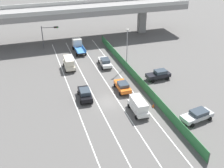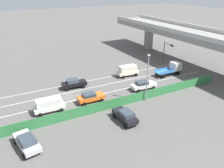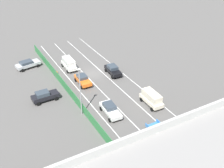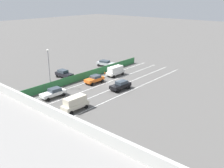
{
  "view_description": "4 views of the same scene",
  "coord_description": "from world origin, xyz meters",
  "px_view_note": "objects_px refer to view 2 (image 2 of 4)",
  "views": [
    {
      "loc": [
        -10.55,
        -34.33,
        22.7
      ],
      "look_at": [
        1.28,
        1.74,
        2.03
      ],
      "focal_mm": 43.93,
      "sensor_mm": 36.0,
      "label": 1
    },
    {
      "loc": [
        33.87,
        -9.99,
        17.52
      ],
      "look_at": [
        2.43,
        6.94,
        1.87
      ],
      "focal_mm": 36.8,
      "sensor_mm": 36.0,
      "label": 2
    },
    {
      "loc": [
        19.43,
        41.94,
        25.18
      ],
      "look_at": [
        0.01,
        7.2,
        1.4
      ],
      "focal_mm": 43.96,
      "sensor_mm": 36.0,
      "label": 3
    },
    {
      "loc": [
        -31.26,
        37.02,
        16.97
      ],
      "look_at": [
        -1.28,
        2.43,
        0.81
      ],
      "focal_mm": 40.06,
      "sensor_mm": 36.0,
      "label": 4
    }
  ],
  "objects_px": {
    "flatbed_truck_blue": "(172,69)",
    "traffic_cone": "(59,118)",
    "car_sedan_black": "(74,83)",
    "parked_sedan_dark": "(125,116)",
    "car_sedan_white": "(143,85)",
    "car_taxi_orange": "(91,97)",
    "car_van_cream": "(128,70)",
    "traffic_light": "(167,49)",
    "street_lamp": "(148,74)",
    "parked_wagon_silver": "(27,142)",
    "car_van_white": "(49,105)"
  },
  "relations": [
    {
      "from": "car_taxi_orange",
      "to": "car_van_cream",
      "type": "bearing_deg",
      "value": 121.31
    },
    {
      "from": "car_sedan_black",
      "to": "car_van_white",
      "type": "bearing_deg",
      "value": -43.29
    },
    {
      "from": "car_taxi_orange",
      "to": "traffic_cone",
      "type": "bearing_deg",
      "value": -65.96
    },
    {
      "from": "car_sedan_black",
      "to": "flatbed_truck_blue",
      "type": "xyz_separation_m",
      "value": [
        3.21,
        20.42,
        0.35
      ]
    },
    {
      "from": "car_taxi_orange",
      "to": "flatbed_truck_blue",
      "type": "bearing_deg",
      "value": 99.31
    },
    {
      "from": "street_lamp",
      "to": "car_sedan_black",
      "type": "bearing_deg",
      "value": -139.76
    },
    {
      "from": "car_sedan_black",
      "to": "traffic_cone",
      "type": "bearing_deg",
      "value": -31.09
    },
    {
      "from": "flatbed_truck_blue",
      "to": "traffic_cone",
      "type": "height_order",
      "value": "flatbed_truck_blue"
    },
    {
      "from": "street_lamp",
      "to": "parked_wagon_silver",
      "type": "bearing_deg",
      "value": -80.55
    },
    {
      "from": "car_van_white",
      "to": "parked_sedan_dark",
      "type": "xyz_separation_m",
      "value": [
        7.56,
        8.54,
        -0.27
      ]
    },
    {
      "from": "parked_wagon_silver",
      "to": "car_van_cream",
      "type": "bearing_deg",
      "value": 121.87
    },
    {
      "from": "car_van_cream",
      "to": "traffic_light",
      "type": "distance_m",
      "value": 12.47
    },
    {
      "from": "car_sedan_black",
      "to": "parked_sedan_dark",
      "type": "bearing_deg",
      "value": 9.9
    },
    {
      "from": "car_sedan_black",
      "to": "traffic_cone",
      "type": "distance_m",
      "value": 10.74
    },
    {
      "from": "car_taxi_orange",
      "to": "car_sedan_black",
      "type": "height_order",
      "value": "car_sedan_black"
    },
    {
      "from": "parked_sedan_dark",
      "to": "car_sedan_white",
      "type": "bearing_deg",
      "value": 131.98
    },
    {
      "from": "car_taxi_orange",
      "to": "car_van_cream",
      "type": "distance_m",
      "value": 13.13
    },
    {
      "from": "street_lamp",
      "to": "traffic_cone",
      "type": "distance_m",
      "value": 14.93
    },
    {
      "from": "car_taxi_orange",
      "to": "car_van_cream",
      "type": "xyz_separation_m",
      "value": [
        -6.82,
        11.22,
        0.37
      ]
    },
    {
      "from": "car_van_cream",
      "to": "flatbed_truck_blue",
      "type": "distance_m",
      "value": 9.37
    },
    {
      "from": "flatbed_truck_blue",
      "to": "traffic_light",
      "type": "xyz_separation_m",
      "value": [
        -5.82,
        3.36,
        2.43
      ]
    },
    {
      "from": "flatbed_truck_blue",
      "to": "traffic_light",
      "type": "relative_size",
      "value": 1.09
    },
    {
      "from": "street_lamp",
      "to": "car_van_cream",
      "type": "bearing_deg",
      "value": 163.87
    },
    {
      "from": "flatbed_truck_blue",
      "to": "car_taxi_orange",
      "type": "bearing_deg",
      "value": -80.69
    },
    {
      "from": "parked_wagon_silver",
      "to": "traffic_light",
      "type": "relative_size",
      "value": 0.95
    },
    {
      "from": "car_van_cream",
      "to": "car_sedan_white",
      "type": "bearing_deg",
      "value": -8.19
    },
    {
      "from": "car_sedan_white",
      "to": "car_taxi_orange",
      "type": "height_order",
      "value": "car_sedan_white"
    },
    {
      "from": "parked_wagon_silver",
      "to": "street_lamp",
      "type": "xyz_separation_m",
      "value": [
        -3.18,
        19.13,
        3.8
      ]
    },
    {
      "from": "car_taxi_orange",
      "to": "traffic_cone",
      "type": "relative_size",
      "value": 7.45
    },
    {
      "from": "car_van_white",
      "to": "car_sedan_white",
      "type": "height_order",
      "value": "car_van_white"
    },
    {
      "from": "flatbed_truck_blue",
      "to": "street_lamp",
      "type": "xyz_separation_m",
      "value": [
        7.06,
        -11.73,
        3.39
      ]
    },
    {
      "from": "car_sedan_white",
      "to": "parked_wagon_silver",
      "type": "bearing_deg",
      "value": -71.93
    },
    {
      "from": "car_van_cream",
      "to": "traffic_cone",
      "type": "relative_size",
      "value": 7.72
    },
    {
      "from": "traffic_cone",
      "to": "car_taxi_orange",
      "type": "bearing_deg",
      "value": 114.04
    },
    {
      "from": "car_van_white",
      "to": "street_lamp",
      "type": "relative_size",
      "value": 0.58
    },
    {
      "from": "parked_sedan_dark",
      "to": "traffic_cone",
      "type": "height_order",
      "value": "parked_sedan_dark"
    },
    {
      "from": "car_van_white",
      "to": "flatbed_truck_blue",
      "type": "relative_size",
      "value": 0.79
    },
    {
      "from": "parked_sedan_dark",
      "to": "traffic_cone",
      "type": "xyz_separation_m",
      "value": [
        -4.84,
        -7.98,
        -0.68
      ]
    },
    {
      "from": "car_sedan_black",
      "to": "parked_wagon_silver",
      "type": "bearing_deg",
      "value": -37.81
    },
    {
      "from": "car_sedan_black",
      "to": "flatbed_truck_blue",
      "type": "distance_m",
      "value": 20.68
    },
    {
      "from": "car_sedan_white",
      "to": "parked_sedan_dark",
      "type": "height_order",
      "value": "parked_sedan_dark"
    },
    {
      "from": "car_sedan_white",
      "to": "car_van_cream",
      "type": "xyz_separation_m",
      "value": [
        -6.88,
        0.99,
        0.36
      ]
    },
    {
      "from": "traffic_light",
      "to": "street_lamp",
      "type": "xyz_separation_m",
      "value": [
        12.88,
        -15.09,
        0.96
      ]
    },
    {
      "from": "car_van_white",
      "to": "car_sedan_white",
      "type": "distance_m",
      "value": 16.86
    },
    {
      "from": "car_sedan_white",
      "to": "flatbed_truck_blue",
      "type": "distance_m",
      "value": 10.21
    },
    {
      "from": "car_sedan_white",
      "to": "parked_wagon_silver",
      "type": "xyz_separation_m",
      "value": [
        6.92,
        -21.21,
        -0.02
      ]
    },
    {
      "from": "car_sedan_black",
      "to": "flatbed_truck_blue",
      "type": "relative_size",
      "value": 0.8
    },
    {
      "from": "car_sedan_black",
      "to": "traffic_cone",
      "type": "relative_size",
      "value": 7.87
    },
    {
      "from": "street_lamp",
      "to": "car_sedan_white",
      "type": "bearing_deg",
      "value": 150.89
    },
    {
      "from": "parked_wagon_silver",
      "to": "car_van_white",
      "type": "bearing_deg",
      "value": 148.1
    }
  ]
}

